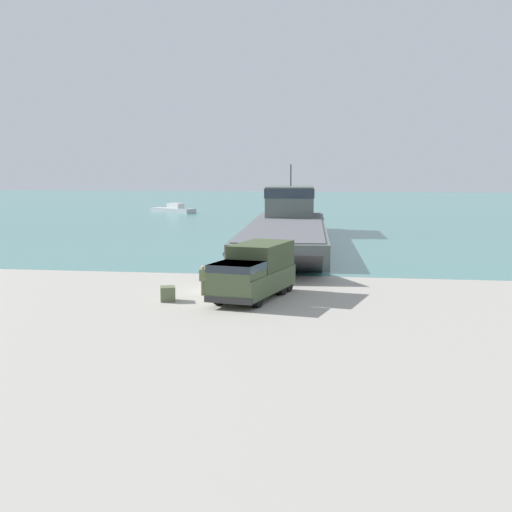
% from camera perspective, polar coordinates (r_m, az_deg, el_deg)
% --- Properties ---
extents(ground_plane, '(240.00, 240.00, 0.00)m').
position_cam_1_polar(ground_plane, '(40.69, -2.37, -2.87)').
color(ground_plane, '#9E998E').
extents(water_surface, '(240.00, 180.00, 0.01)m').
position_cam_1_polar(water_surface, '(136.41, 5.68, 3.99)').
color(water_surface, '#477F7A').
rests_on(water_surface, ground_plane).
extents(landing_craft, '(10.09, 41.94, 7.50)m').
position_cam_1_polar(landing_craft, '(70.14, 2.56, 2.72)').
color(landing_craft, '#56605B').
rests_on(landing_craft, ground_plane).
extents(military_truck, '(3.89, 7.62, 2.90)m').
position_cam_1_polar(military_truck, '(38.34, -0.14, -1.21)').
color(military_truck, '#475638').
rests_on(military_truck, ground_plane).
extents(soldier_on_ramp, '(0.35, 0.49, 1.66)m').
position_cam_1_polar(soldier_on_ramp, '(39.50, -4.26, -1.77)').
color(soldier_on_ramp, '#566042').
rests_on(soldier_on_ramp, ground_plane).
extents(moored_boat_a, '(8.27, 5.83, 1.55)m').
position_cam_1_polar(moored_boat_a, '(116.05, -6.64, 3.72)').
color(moored_boat_a, '#B7BABF').
rests_on(moored_boat_a, ground_plane).
extents(moored_boat_b, '(2.94, 7.72, 1.35)m').
position_cam_1_polar(moored_boat_b, '(111.75, 2.55, 3.60)').
color(moored_boat_b, '#B22323').
rests_on(moored_boat_b, ground_plane).
extents(cargo_crate, '(1.02, 1.12, 0.77)m').
position_cam_1_polar(cargo_crate, '(38.04, -7.07, -3.01)').
color(cargo_crate, '#566042').
rests_on(cargo_crate, ground_plane).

